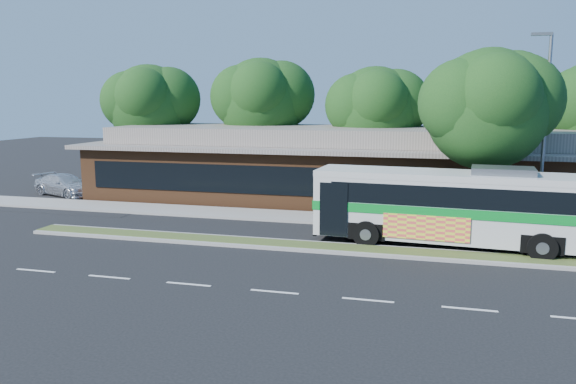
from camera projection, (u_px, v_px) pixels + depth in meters
name	position (u px, v px, depth m)	size (l,w,h in m)	color
ground	(308.00, 252.00, 22.83)	(120.00, 120.00, 0.00)	black
median_strip	(312.00, 246.00, 23.39)	(26.00, 1.10, 0.15)	#3B4E21
sidewalk	(335.00, 219.00, 28.93)	(44.00, 2.60, 0.12)	gray
parking_lot	(75.00, 194.00, 36.87)	(14.00, 12.00, 0.01)	black
plaza_building	(354.00, 165.00, 34.89)	(33.20, 11.20, 4.45)	brown
lamp_post	(544.00, 127.00, 25.38)	(0.93, 0.18, 9.07)	slate
tree_bg_a	(156.00, 104.00, 39.98)	(6.47, 5.80, 8.63)	black
tree_bg_b	(267.00, 100.00, 38.89)	(6.69, 6.00, 9.00)	black
tree_bg_c	(382.00, 108.00, 36.03)	(6.24, 5.60, 8.26)	black
tree_bg_d	(497.00, 95.00, 35.10)	(6.91, 6.20, 9.37)	black
transit_bus	(463.00, 202.00, 23.30)	(12.37, 3.53, 3.43)	beige
sedan	(65.00, 185.00, 36.31)	(1.93, 4.74, 1.37)	silver
sidewalk_tree	(496.00, 107.00, 26.07)	(6.25, 5.61, 8.46)	black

